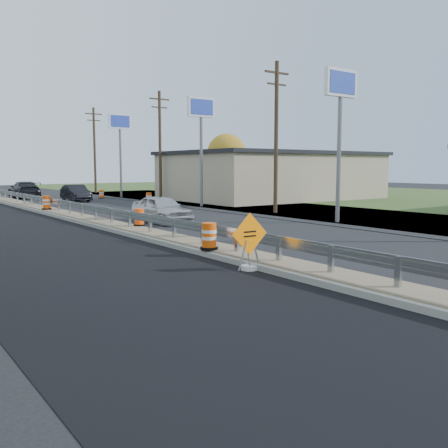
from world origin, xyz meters
TOP-DOWN VIEW (x-y plane):
  - ground at (0.00, 0.00)m, footprint 140.00×140.00m
  - grass_verge_far at (30.00, 10.00)m, footprint 40.00×120.00m
  - milled_overlay at (-4.40, 10.00)m, footprint 7.20×120.00m
  - median at (0.00, 8.00)m, footprint 1.60×55.00m
  - guardrail at (0.00, 9.00)m, footprint 0.10×46.15m
  - retail_building_near at (20.99, 20.00)m, footprint 18.50×12.50m
  - pylon_sign_south at (10.50, 3.00)m, footprint 2.20×0.30m
  - pylon_sign_mid at (10.50, 16.00)m, footprint 2.20×0.30m
  - pylon_sign_north at (10.50, 30.00)m, footprint 2.20×0.30m
  - utility_pole_smid at (11.50, 9.00)m, footprint 1.90×0.26m
  - utility_pole_nmid at (11.50, 24.00)m, footprint 1.90×0.26m
  - utility_pole_north at (11.50, 39.00)m, footprint 1.90×0.26m
  - tree_far_yellow at (26.00, 34.00)m, footprint 4.62×4.62m
  - caution_sign at (-0.90, -3.76)m, footprint 1.19×0.50m
  - barrel_median_near at (-0.55, -1.21)m, footprint 0.60×0.60m
  - barrel_median_mid at (0.55, 6.12)m, footprint 0.54×0.54m
  - barrel_median_far at (-0.27, 17.55)m, footprint 0.59×0.59m
  - barrel_shoulder_mid at (9.20, 21.82)m, footprint 0.56×0.56m
  - barrel_shoulder_far at (8.37, 29.72)m, footprint 0.53×0.53m
  - car_silver at (2.98, 8.39)m, footprint 1.83×4.30m
  - car_dark_mid at (4.99, 27.05)m, footprint 1.65×4.35m
  - car_dark_far at (2.59, 34.09)m, footprint 2.50×5.51m

SIDE VIEW (x-z plane):
  - ground at x=0.00m, z-range 0.00..0.00m
  - milled_overlay at x=-4.40m, z-range 0.00..0.01m
  - grass_verge_far at x=30.00m, z-range 0.00..0.03m
  - median at x=0.00m, z-range 0.00..0.23m
  - barrel_shoulder_far at x=8.37m, z-range -0.02..0.76m
  - barrel_shoulder_mid at x=9.20m, z-range -0.02..0.81m
  - caution_sign at x=-0.90m, z-range -0.40..1.24m
  - barrel_median_mid at x=0.55m, z-range 0.21..1.00m
  - barrel_median_far at x=-0.27m, z-range 0.21..1.08m
  - barrel_median_near at x=-0.55m, z-range 0.21..1.09m
  - car_dark_mid at x=4.99m, z-range 0.00..1.42m
  - car_silver at x=2.98m, z-range 0.00..1.45m
  - guardrail at x=0.00m, z-range 0.37..1.09m
  - car_dark_far at x=2.59m, z-range 0.00..1.56m
  - retail_building_near at x=20.99m, z-range 0.02..4.29m
  - tree_far_yellow at x=26.00m, z-range 1.11..7.97m
  - utility_pole_smid at x=11.50m, z-range 0.23..9.63m
  - utility_pole_nmid at x=11.50m, z-range 0.23..9.63m
  - utility_pole_north at x=11.50m, z-range 0.23..9.63m
  - pylon_sign_south at x=10.50m, z-range 2.53..10.43m
  - pylon_sign_mid at x=10.50m, z-range 2.53..10.43m
  - pylon_sign_north at x=10.50m, z-range 2.53..10.43m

